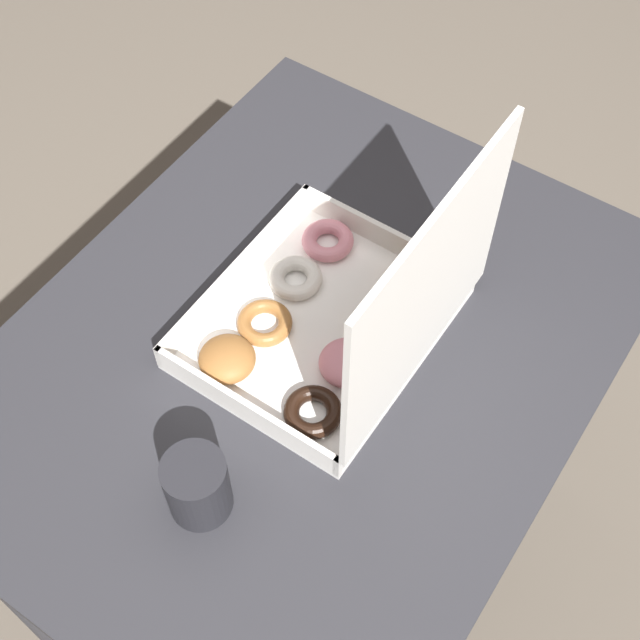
% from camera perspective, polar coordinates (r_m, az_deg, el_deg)
% --- Properties ---
extents(ground_plane, '(8.00, 8.00, 0.00)m').
position_cam_1_polar(ground_plane, '(1.85, -0.65, -14.25)').
color(ground_plane, '#6B6054').
extents(dining_table, '(0.92, 0.72, 0.75)m').
position_cam_1_polar(dining_table, '(1.29, -0.90, -4.94)').
color(dining_table, '#2D2D33').
rests_on(dining_table, ground_plane).
extents(donut_box, '(0.34, 0.29, 0.34)m').
position_cam_1_polar(donut_box, '(1.13, 1.76, 0.27)').
color(donut_box, white).
rests_on(donut_box, dining_table).
extents(coffee_mug, '(0.08, 0.08, 0.09)m').
position_cam_1_polar(coffee_mug, '(1.04, -7.87, -10.45)').
color(coffee_mug, '#232328').
rests_on(coffee_mug, dining_table).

